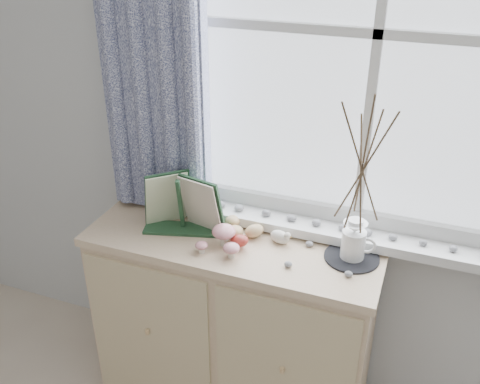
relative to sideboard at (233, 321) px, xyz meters
The scene contains 8 objects.
sideboard is the anchor object (origin of this frame).
botanical_book 0.60m from the sideboard, behind, with size 0.38×0.13×0.26m, color #1D3D24, non-canonical shape.
toadstool_cluster 0.48m from the sideboard, 99.66° to the right, with size 0.18×0.15×0.09m.
wooden_eggs 0.46m from the sideboard, 53.51° to the left, with size 0.17×0.18×0.08m.
songbird_figurine 0.49m from the sideboard, 15.73° to the left, with size 0.11×0.05×0.06m, color white, non-canonical shape.
crocheted_doily 0.64m from the sideboard, ahead, with size 0.21×0.21×0.01m, color black.
twig_pitcher 0.94m from the sideboard, ahead, with size 0.28×0.28×0.69m.
sideboard_pebbles 0.56m from the sideboard, ahead, with size 0.25×0.19×0.02m.
Camera 1 is at (0.52, 0.08, 2.03)m, focal length 40.00 mm.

